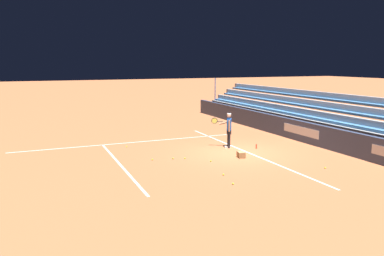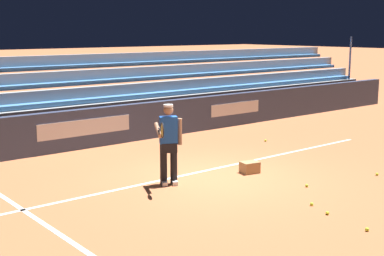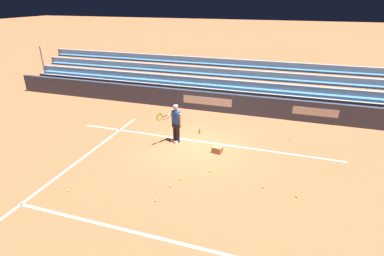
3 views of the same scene
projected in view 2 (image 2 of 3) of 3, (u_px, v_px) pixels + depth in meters
name	position (u px, v px, depth m)	size (l,w,h in m)	color
ground_plane	(211.00, 177.00, 11.92)	(160.00, 160.00, 0.00)	#B7663D
court_baseline_white	(196.00, 173.00, 12.30)	(12.00, 0.10, 0.01)	white
back_wall_sponsor_board	(108.00, 126.00, 15.24)	(27.30, 0.25, 1.10)	#384260
bleacher_stand	(77.00, 112.00, 16.60)	(25.94, 2.40, 2.95)	#9EA3A8
tennis_player	(168.00, 143.00, 11.22)	(0.89, 0.89, 1.71)	black
ball_box_cardboard	(250.00, 167.00, 12.26)	(0.40, 0.30, 0.26)	#A87F51
tennis_ball_on_baseline	(377.00, 174.00, 12.06)	(0.07, 0.07, 0.07)	#CCE533
tennis_ball_far_right	(367.00, 229.00, 8.72)	(0.07, 0.07, 0.07)	#CCE533
tennis_ball_toward_net	(307.00, 186.00, 11.17)	(0.07, 0.07, 0.07)	#CCE533
tennis_ball_near_player	(327.00, 213.00, 9.50)	(0.07, 0.07, 0.07)	#CCE533
tennis_ball_by_box	(265.00, 141.00, 15.72)	(0.07, 0.07, 0.07)	#CCE533
tennis_ball_midcourt	(312.00, 204.00, 9.99)	(0.07, 0.07, 0.07)	#CCE533
water_bottle	(165.00, 163.00, 12.72)	(0.07, 0.07, 0.22)	#EA4C33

